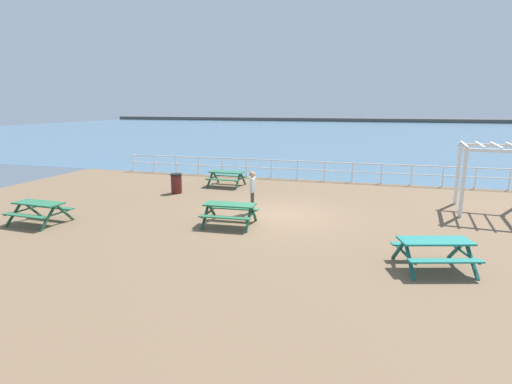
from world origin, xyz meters
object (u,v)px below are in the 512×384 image
object	(u,v)px
picnic_table_mid_centre	(230,209)
visitor	(252,190)
picnic_table_far_left	(227,175)
lattice_pergola	(494,163)
picnic_table_near_right	(39,208)
picnic_table_near_left	(435,247)
litter_bin	(176,183)

from	to	relation	value
picnic_table_mid_centre	visitor	distance (m)	1.83
picnic_table_far_left	visitor	distance (m)	5.58
picnic_table_mid_centre	lattice_pergola	size ratio (longest dim) A/B	0.68
picnic_table_near_right	picnic_table_mid_centre	size ratio (longest dim) A/B	1.00
picnic_table_near_right	lattice_pergola	bearing A→B (deg)	24.13
picnic_table_near_right	picnic_table_far_left	size ratio (longest dim) A/B	1.01
picnic_table_near_left	lattice_pergola	bearing A→B (deg)	50.02
lattice_pergola	litter_bin	world-z (taller)	lattice_pergola
picnic_table_near_left	picnic_table_far_left	world-z (taller)	same
picnic_table_far_left	visitor	bearing A→B (deg)	-57.21
picnic_table_far_left	picnic_table_mid_centre	bearing A→B (deg)	-66.76
picnic_table_far_left	lattice_pergola	world-z (taller)	lattice_pergola
picnic_table_near_left	picnic_table_near_right	bearing A→B (deg)	161.42
picnic_table_near_right	lattice_pergola	world-z (taller)	lattice_pergola
picnic_table_mid_centre	visitor	world-z (taller)	visitor
picnic_table_mid_centre	visitor	bearing A→B (deg)	77.04
picnic_table_near_right	visitor	size ratio (longest dim) A/B	1.13
picnic_table_far_left	lattice_pergola	xyz separation A→B (m)	(11.80, -2.12, 1.41)
lattice_pergola	litter_bin	distance (m)	13.63
picnic_table_near_right	visitor	xyz separation A→B (m)	(6.94, 3.46, 0.36)
picnic_table_mid_centre	visitor	size ratio (longest dim) A/B	1.13
picnic_table_near_left	litter_bin	bearing A→B (deg)	132.32
picnic_table_near_right	litter_bin	size ratio (longest dim) A/B	1.98
picnic_table_near_left	visitor	world-z (taller)	visitor
picnic_table_near_left	litter_bin	world-z (taller)	litter_bin
picnic_table_near_left	picnic_table_far_left	distance (m)	12.49
lattice_pergola	picnic_table_far_left	bearing A→B (deg)	175.28
picnic_table_mid_centre	picnic_table_far_left	bearing A→B (deg)	108.09
picnic_table_far_left	litter_bin	size ratio (longest dim) A/B	1.95
visitor	lattice_pergola	bearing A→B (deg)	179.25
picnic_table_near_left	picnic_table_near_right	size ratio (longest dim) A/B	1.15
picnic_table_mid_centre	lattice_pergola	world-z (taller)	lattice_pergola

